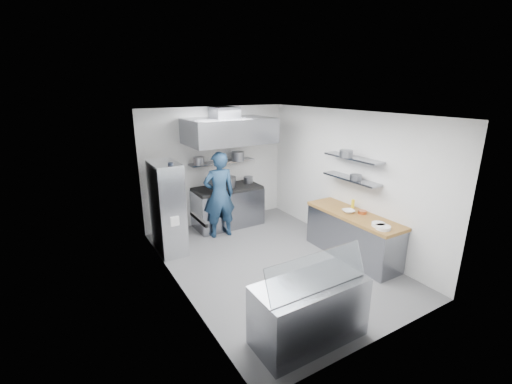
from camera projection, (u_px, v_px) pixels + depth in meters
floor at (272, 262)px, 6.59m from camera, size 5.00×5.00×0.00m
ceiling at (274, 113)px, 5.77m from camera, size 5.00×5.00×0.00m
wall_back at (216, 166)px, 8.23m from camera, size 3.60×2.80×0.02m
wall_front at (387, 245)px, 4.12m from camera, size 3.60×2.80×0.02m
wall_left at (176, 210)px, 5.30m from camera, size 2.80×5.00×0.02m
wall_right at (346, 179)px, 7.06m from camera, size 2.80×5.00×0.02m
gas_range at (228, 207)px, 8.23m from camera, size 1.60×0.80×0.90m
cooktop at (227, 188)px, 8.09m from camera, size 1.57×0.78×0.06m
stock_pot_left at (210, 181)px, 8.21m from camera, size 0.25×0.25×0.20m
stock_pot_mid at (228, 182)px, 8.07m from camera, size 0.36×0.36×0.24m
stock_pot_right at (248, 180)px, 8.41m from camera, size 0.23×0.23×0.16m
over_range_shelf at (222, 162)px, 8.11m from camera, size 1.60×0.30×0.04m
shelf_pot_a at (199, 161)px, 7.69m from camera, size 0.24×0.24×0.18m
shelf_pot_b at (238, 156)px, 8.09m from camera, size 0.30×0.30×0.22m
extractor_hood at (229, 131)px, 7.54m from camera, size 1.90×1.15×0.55m
hood_duct at (224, 112)px, 7.62m from camera, size 0.55×0.55×0.24m
red_firebox at (165, 172)px, 7.57m from camera, size 0.22×0.10×0.26m
chef at (219, 195)px, 7.48m from camera, size 0.75×0.53×1.92m
wire_rack at (167, 208)px, 6.79m from camera, size 0.50×0.90×1.85m
rack_bin_a at (174, 220)px, 6.51m from camera, size 0.16×0.20×0.18m
rack_bin_b at (166, 190)px, 6.66m from camera, size 0.14×0.18×0.16m
rack_jar at (171, 167)px, 6.32m from camera, size 0.10×0.10×0.18m
knife_strip at (199, 219)px, 4.53m from camera, size 0.04×0.55×0.05m
prep_counter_base at (352, 237)px, 6.70m from camera, size 0.62×2.00×0.84m
prep_counter_top at (354, 215)px, 6.56m from camera, size 0.65×2.04×0.06m
plate_stack_a at (383, 228)px, 5.83m from camera, size 0.25×0.25×0.06m
plate_stack_b at (378, 225)px, 5.96m from camera, size 0.23×0.23×0.06m
copper_pan at (362, 212)px, 6.55m from camera, size 0.17×0.17×0.06m
squeeze_bottle at (353, 204)px, 6.83m from camera, size 0.07×0.07×0.18m
mixing_bowl at (348, 211)px, 6.60m from camera, size 0.29×0.29×0.06m
wall_shelf_lower at (351, 179)px, 6.70m from camera, size 0.30×1.30×0.04m
wall_shelf_upper at (353, 158)px, 6.58m from camera, size 0.30×1.30×0.04m
shelf_pot_c at (356, 177)px, 6.56m from camera, size 0.22×0.22×0.10m
shelf_pot_d at (346, 154)px, 6.51m from camera, size 0.25×0.25×0.14m
display_case at (309, 311)px, 4.46m from camera, size 1.50×0.70×0.85m
display_glass at (318, 272)px, 4.17m from camera, size 1.47×0.19×0.42m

